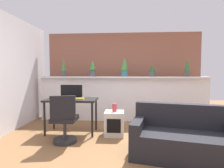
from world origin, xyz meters
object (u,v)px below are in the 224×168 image
potted_plant_1 (93,70)px  office_chair (64,123)px  couch (183,139)px  tv_monitor (72,92)px  potted_plant_2 (124,68)px  vase_on_shelf (114,108)px  potted_plant_3 (152,71)px  potted_plant_4 (187,68)px  potted_plant_0 (64,68)px  desk (71,103)px  side_cube_shelf (114,123)px  book_on_desk (79,99)px

potted_plant_1 → office_chair: 1.96m
couch → tv_monitor: bearing=152.0°
potted_plant_2 → vase_on_shelf: bearing=-99.8°
potted_plant_3 → potted_plant_4: potted_plant_4 is taller
potted_plant_3 → tv_monitor: size_ratio=0.65×
potted_plant_3 → office_chair: potted_plant_3 is taller
potted_plant_0 → potted_plant_1: (0.81, -0.01, -0.05)m
potted_plant_4 → couch: bearing=-108.8°
desk → office_chair: bearing=-86.0°
potted_plant_0 → couch: (2.59, -2.09, -1.17)m
office_chair → couch: office_chair is taller
potted_plant_4 → potted_plant_2: bearing=-179.4°
side_cube_shelf → couch: bearing=-39.9°
office_chair → vase_on_shelf: office_chair is taller
side_cube_shelf → potted_plant_4: bearing=32.2°
office_chair → vase_on_shelf: size_ratio=5.43×
side_cube_shelf → book_on_desk: (-0.73, -0.04, 0.52)m
side_cube_shelf → book_on_desk: size_ratio=2.51×
side_cube_shelf → vase_on_shelf: bearing=-41.4°
potted_plant_1 → vase_on_shelf: size_ratio=2.58×
desk → couch: 2.34m
side_cube_shelf → couch: 1.48m
tv_monitor → potted_plant_4: bearing=19.7°
potted_plant_4 → office_chair: (-2.75, -1.70, -1.05)m
potted_plant_0 → office_chair: size_ratio=0.57×
potted_plant_0 → potted_plant_2: potted_plant_2 is taller
potted_plant_2 → potted_plant_4: 1.65m
potted_plant_2 → desk: bearing=-137.0°
potted_plant_4 → book_on_desk: size_ratio=2.39×
potted_plant_1 → desk: 1.31m
potted_plant_3 → side_cube_shelf: size_ratio=0.62×
potted_plant_4 → couch: (-0.72, -2.11, -1.15)m
potted_plant_2 → potted_plant_3: 0.74m
potted_plant_3 → desk: size_ratio=0.28×
tv_monitor → book_on_desk: size_ratio=2.40×
potted_plant_1 → side_cube_shelf: (0.66, -1.13, -1.15)m
potted_plant_0 → tv_monitor: size_ratio=1.08×
potted_plant_3 → vase_on_shelf: bearing=-129.6°
potted_plant_2 → office_chair: (-1.10, -1.68, -1.06)m
potted_plant_0 → book_on_desk: (0.73, -1.19, -0.68)m
potted_plant_2 → office_chair: potted_plant_2 is taller
potted_plant_3 → book_on_desk: bearing=-145.0°
potted_plant_1 → book_on_desk: (-0.08, -1.17, -0.63)m
tv_monitor → vase_on_shelf: bearing=-9.8°
vase_on_shelf → couch: 1.50m
potted_plant_2 → desk: 1.75m
potted_plant_1 → potted_plant_2: (0.86, 0.02, 0.05)m
book_on_desk → side_cube_shelf: bearing=3.2°
potted_plant_1 → couch: potted_plant_1 is taller
potted_plant_2 → desk: (-1.14, -1.07, -0.78)m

